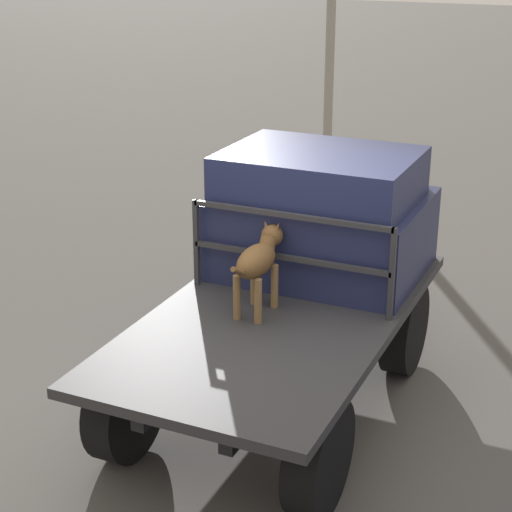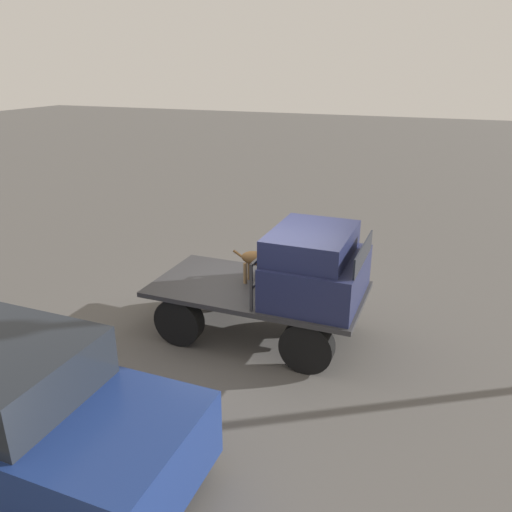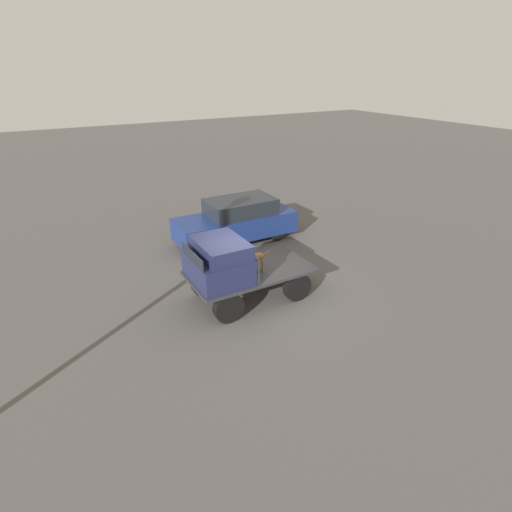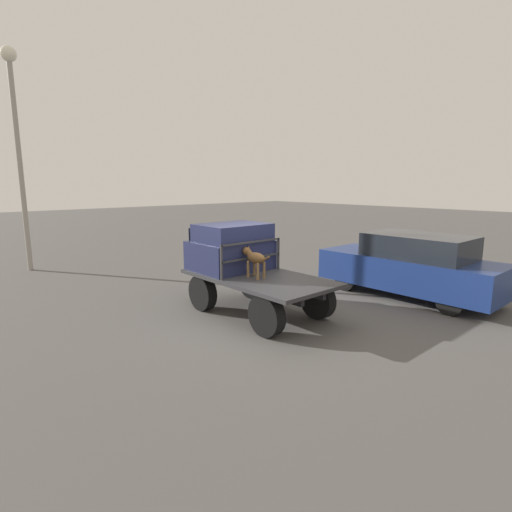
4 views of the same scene
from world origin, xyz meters
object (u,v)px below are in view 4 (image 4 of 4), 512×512
at_px(dog, 254,258).
at_px(parked_sedan, 411,266).
at_px(light_pole_near, 16,126).
at_px(flatbed_truck, 258,288).

xyz_separation_m(dog, parked_sedan, (-1.52, -3.99, -0.48)).
distance_m(parked_sedan, light_pole_near, 12.57).
bearing_deg(light_pole_near, parked_sedan, -147.13).
bearing_deg(parked_sedan, light_pole_near, 29.90).
distance_m(dog, light_pole_near, 9.50).
bearing_deg(light_pole_near, flatbed_truck, -162.63).
bearing_deg(parked_sedan, flatbed_truck, 65.02).
height_order(flatbed_truck, dog, dog).
bearing_deg(dog, light_pole_near, 20.82).
distance_m(flatbed_truck, dog, 0.71).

